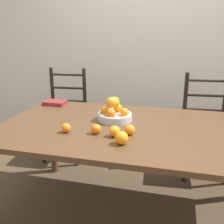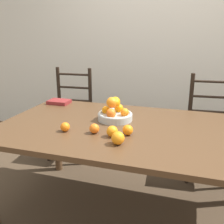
# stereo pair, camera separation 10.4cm
# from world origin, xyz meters

# --- Properties ---
(ground_plane) EXTENTS (12.00, 12.00, 0.00)m
(ground_plane) POSITION_xyz_m (0.00, 0.00, 0.00)
(ground_plane) COLOR #423323
(wall_back) EXTENTS (8.00, 0.06, 2.60)m
(wall_back) POSITION_xyz_m (0.00, 1.57, 1.30)
(wall_back) COLOR silver
(wall_back) RESTS_ON ground_plane
(dining_table) EXTENTS (1.94, 1.08, 0.72)m
(dining_table) POSITION_xyz_m (0.00, 0.00, 0.65)
(dining_table) COLOR #4C331E
(dining_table) RESTS_ON ground_plane
(fruit_bowl) EXTENTS (0.26, 0.26, 0.18)m
(fruit_bowl) POSITION_xyz_m (-0.18, 0.12, 0.78)
(fruit_bowl) COLOR #B2B7B2
(fruit_bowl) RESTS_ON dining_table
(orange_loose_0) EXTENTS (0.06, 0.06, 0.06)m
(orange_loose_0) POSITION_xyz_m (-0.43, -0.21, 0.76)
(orange_loose_0) COLOR orange
(orange_loose_0) RESTS_ON dining_table
(orange_loose_1) EXTENTS (0.08, 0.08, 0.08)m
(orange_loose_1) POSITION_xyz_m (-0.04, -0.30, 0.76)
(orange_loose_1) COLOR orange
(orange_loose_1) RESTS_ON dining_table
(orange_loose_2) EXTENTS (0.07, 0.07, 0.07)m
(orange_loose_2) POSITION_xyz_m (-0.10, -0.20, 0.76)
(orange_loose_2) COLOR orange
(orange_loose_2) RESTS_ON dining_table
(orange_loose_3) EXTENTS (0.07, 0.07, 0.07)m
(orange_loose_3) POSITION_xyz_m (-0.02, -0.15, 0.76)
(orange_loose_3) COLOR orange
(orange_loose_3) RESTS_ON dining_table
(orange_loose_4) EXTENTS (0.07, 0.07, 0.07)m
(orange_loose_4) POSITION_xyz_m (-0.23, -0.18, 0.76)
(orange_loose_4) COLOR orange
(orange_loose_4) RESTS_ON dining_table
(chair_left) EXTENTS (0.45, 0.43, 0.98)m
(chair_left) POSITION_xyz_m (-0.92, 0.84, 0.46)
(chair_left) COLOR black
(chair_left) RESTS_ON ground_plane
(chair_right) EXTENTS (0.45, 0.43, 0.98)m
(chair_right) POSITION_xyz_m (0.55, 0.84, 0.46)
(chair_right) COLOR black
(chair_right) RESTS_ON ground_plane
(book_stack) EXTENTS (0.19, 0.14, 0.03)m
(book_stack) POSITION_xyz_m (-0.81, 0.41, 0.74)
(book_stack) COLOR maroon
(book_stack) RESTS_ON dining_table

